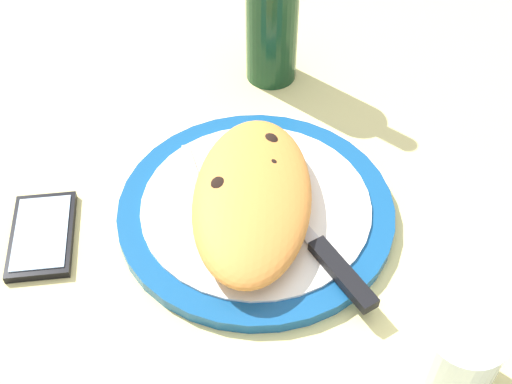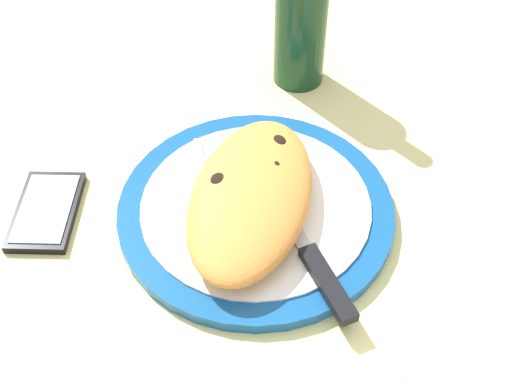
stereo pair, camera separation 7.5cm
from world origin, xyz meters
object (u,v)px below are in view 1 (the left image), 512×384
at_px(fork, 203,200).
at_px(plate, 256,209).
at_px(smartphone, 42,235).
at_px(calzone, 252,196).
at_px(water_glass, 457,358).
at_px(wine_bottle, 272,13).
at_px(knife, 322,251).

bearing_deg(fork, plate, 78.22).
bearing_deg(plate, fork, -101.78).
bearing_deg(fork, smartphone, -86.21).
xyz_separation_m(calzone, smartphone, (-0.01, -0.24, -0.04)).
relative_size(plate, fork, 2.01).
xyz_separation_m(plate, water_glass, (0.23, 0.15, 0.03)).
bearing_deg(plate, wine_bottle, 166.86).
relative_size(knife, wine_bottle, 0.92).
xyz_separation_m(plate, knife, (0.08, 0.06, 0.01)).
relative_size(calzone, fork, 1.72).
height_order(plate, wine_bottle, wine_bottle).
height_order(fork, wine_bottle, wine_bottle).
height_order(plate, water_glass, water_glass).
height_order(plate, calzone, calzone).
bearing_deg(fork, water_glass, 41.09).
bearing_deg(water_glass, calzone, -144.60).
height_order(fork, knife, knife).
xyz_separation_m(water_glass, wine_bottle, (-0.50, -0.09, 0.07)).
xyz_separation_m(smartphone, wine_bottle, (-0.26, 0.31, 0.10)).
bearing_deg(calzone, wine_bottle, 166.16).
distance_m(plate, calzone, 0.03).
bearing_deg(calzone, knife, 41.44).
bearing_deg(knife, smartphone, -105.21).
height_order(knife, wine_bottle, wine_bottle).
xyz_separation_m(fork, wine_bottle, (-0.25, 0.12, 0.08)).
relative_size(knife, smartphone, 1.93).
bearing_deg(smartphone, plate, 89.95).
height_order(water_glass, wine_bottle, wine_bottle).
bearing_deg(smartphone, fork, 93.79).
relative_size(smartphone, wine_bottle, 0.48).
distance_m(plate, fork, 0.06).
distance_m(calzone, knife, 0.10).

